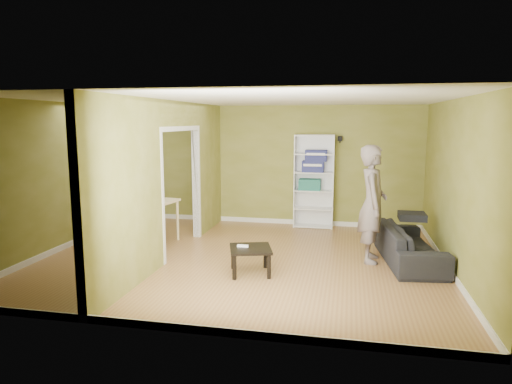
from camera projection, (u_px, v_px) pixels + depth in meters
The scene contains 15 objects.
room_shell at pixel (241, 181), 7.40m from camera, with size 6.50×6.50×6.50m.
partition at pixel (172, 179), 7.63m from camera, with size 0.22×5.50×2.60m, color #939149, non-canonical shape.
wall_speaker at pixel (340, 139), 9.61m from camera, with size 0.10×0.10×0.10m, color black.
sofa at pixel (410, 239), 7.36m from camera, with size 0.85×1.99×0.76m, color black.
person at pixel (373, 194), 7.31m from camera, with size 0.63×0.81×2.23m, color slate.
bookshelf at pixel (314, 181), 9.77m from camera, with size 0.84×0.37×1.98m.
paper_box_teal at pixel (310, 184), 9.75m from camera, with size 0.46×0.30×0.23m, color #236F55.
paper_box_navy_b at pixel (313, 166), 9.68m from camera, with size 0.45×0.30×0.23m, color navy.
paper_box_navy_c at pixel (316, 156), 9.63m from camera, with size 0.45×0.29×0.23m, color #19144E.
coffee_table at pixel (251, 251), 6.80m from camera, with size 0.60×0.60×0.40m.
game_controller at pixel (243, 246), 6.82m from camera, with size 0.17×0.04×0.03m, color white.
dining_table at pixel (139, 204), 8.55m from camera, with size 1.29×0.86×0.80m.
chair_left at pixel (106, 215), 8.72m from camera, with size 0.44×0.44×0.96m, color tan, non-canonical shape.
chair_near at pixel (122, 225), 7.94m from camera, with size 0.43×0.43×0.94m, color tan, non-canonical shape.
chair_far at pixel (153, 212), 9.12m from camera, with size 0.43×0.43×0.94m, color tan, non-canonical shape.
Camera 1 is at (1.71, -7.14, 2.27)m, focal length 32.00 mm.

